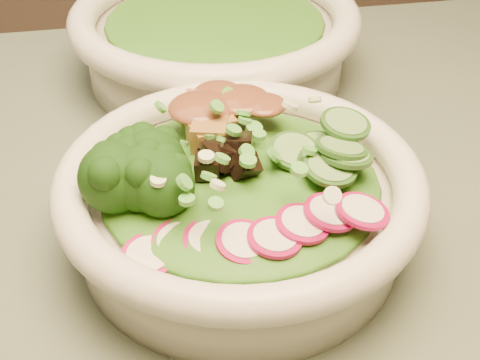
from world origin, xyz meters
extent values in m
cylinder|color=white|center=(-0.24, 0.01, 0.77)|extent=(0.22, 0.22, 0.05)
torus|color=white|center=(-0.24, 0.01, 0.80)|extent=(0.25, 0.25, 0.02)
cylinder|color=white|center=(-0.22, 0.26, 0.78)|extent=(0.25, 0.25, 0.05)
torus|color=white|center=(-0.22, 0.26, 0.81)|extent=(0.28, 0.28, 0.03)
ellipsoid|color=#175712|center=(-0.24, 0.01, 0.81)|extent=(0.19, 0.19, 0.02)
ellipsoid|color=#175712|center=(-0.22, 0.26, 0.81)|extent=(0.18, 0.18, 0.02)
ellipsoid|color=brown|center=(-0.24, 0.07, 0.83)|extent=(0.06, 0.05, 0.01)
camera|label=1|loc=(-0.30, -0.33, 1.07)|focal=50.00mm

